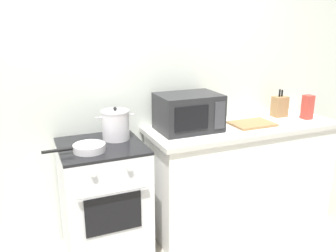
% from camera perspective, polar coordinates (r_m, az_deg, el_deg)
% --- Properties ---
extents(back_wall, '(4.40, 0.10, 2.50)m').
position_cam_1_polar(back_wall, '(3.01, -0.61, 6.67)').
color(back_wall, silver).
rests_on(back_wall, ground_plane).
extents(lower_cabinet_right, '(1.64, 0.56, 0.88)m').
position_cam_1_polar(lower_cabinet_right, '(3.23, 11.84, -8.04)').
color(lower_cabinet_right, white).
rests_on(lower_cabinet_right, ground_plane).
extents(countertop_right, '(1.70, 0.60, 0.04)m').
position_cam_1_polar(countertop_right, '(3.07, 12.34, -0.21)').
color(countertop_right, beige).
rests_on(countertop_right, lower_cabinet_right).
extents(stove, '(0.60, 0.64, 0.92)m').
position_cam_1_polar(stove, '(2.75, -10.43, -12.10)').
color(stove, silver).
rests_on(stove, ground_plane).
extents(stock_pot, '(0.29, 0.21, 0.25)m').
position_cam_1_polar(stock_pot, '(2.64, -8.56, 0.20)').
color(stock_pot, silver).
rests_on(stock_pot, stove).
extents(frying_pan, '(0.42, 0.22, 0.05)m').
position_cam_1_polar(frying_pan, '(2.44, -12.95, -3.50)').
color(frying_pan, silver).
rests_on(frying_pan, stove).
extents(microwave, '(0.50, 0.37, 0.30)m').
position_cam_1_polar(microwave, '(2.82, 3.36, 2.25)').
color(microwave, '#232326').
rests_on(microwave, countertop_right).
extents(cutting_board, '(0.36, 0.26, 0.02)m').
position_cam_1_polar(cutting_board, '(3.09, 13.59, 0.37)').
color(cutting_board, '#997047').
rests_on(cutting_board, countertop_right).
extents(knife_block, '(0.13, 0.10, 0.26)m').
position_cam_1_polar(knife_block, '(3.42, 17.82, 3.09)').
color(knife_block, '#997047').
rests_on(knife_block, countertop_right).
extents(pasta_box, '(0.08, 0.08, 0.22)m').
position_cam_1_polar(pasta_box, '(3.41, 21.88, 2.88)').
color(pasta_box, '#B73D33').
rests_on(pasta_box, countertop_right).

